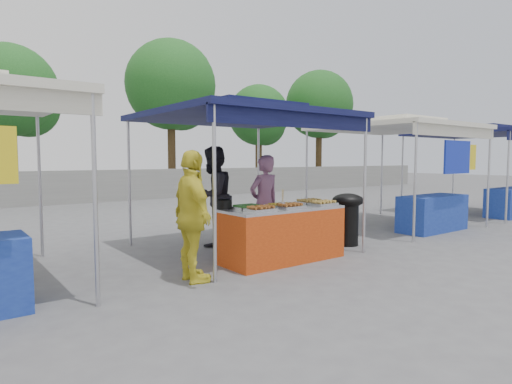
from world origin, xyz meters
TOP-DOWN VIEW (x-y plane):
  - ground_plane at (0.00, 0.00)m, footprint 80.00×80.00m
  - back_wall at (0.00, 11.00)m, footprint 40.00×0.25m
  - main_canopy at (0.00, 0.97)m, footprint 3.20×3.20m
  - neighbor_stall_right at (4.50, 0.57)m, footprint 3.20×3.20m
  - neighbor_stall_far at (8.50, 0.57)m, footprint 3.20×3.20m
  - tree_1 at (-1.86, 13.10)m, footprint 3.47×3.40m
  - tree_2 at (4.62, 13.08)m, footprint 4.10×4.10m
  - tree_3 at (9.92, 13.38)m, footprint 3.35×3.26m
  - tree_4 at (14.04, 12.90)m, footprint 3.95×3.95m
  - vendor_table at (0.00, -0.10)m, footprint 2.00×0.80m
  - food_tray_fl at (-0.62, -0.34)m, footprint 0.42×0.30m
  - food_tray_fm at (-0.05, -0.34)m, footprint 0.42×0.30m
  - food_tray_fr at (0.66, -0.34)m, footprint 0.42×0.30m
  - food_tray_bl at (-0.61, 0.01)m, footprint 0.42×0.30m
  - food_tray_bm at (-0.00, -0.05)m, footprint 0.42×0.30m
  - food_tray_br at (0.67, -0.00)m, footprint 0.42×0.30m
  - cooking_pot at (-0.85, 0.28)m, footprint 0.24×0.24m
  - skewer_cup at (-0.15, -0.27)m, footprint 0.09×0.09m
  - wok_burner at (1.76, 0.09)m, footprint 0.58×0.58m
  - crate_left at (-0.29, 0.64)m, footprint 0.52×0.36m
  - crate_right at (0.39, 0.63)m, footprint 0.52×0.36m
  - crate_stacked at (0.39, 0.63)m, footprint 0.51×0.36m
  - vendor_woman at (0.21, 0.64)m, footprint 0.63×0.43m
  - helper_man at (-0.26, 1.58)m, footprint 1.12×1.05m
  - customer_person at (-1.71, -0.30)m, footprint 0.53×1.06m

SIDE VIEW (x-z plane):
  - ground_plane at x=0.00m, z-range 0.00..0.00m
  - crate_right at x=0.39m, z-range 0.00..0.31m
  - crate_left at x=-0.29m, z-range 0.00..0.31m
  - vendor_table at x=0.00m, z-range 0.00..0.85m
  - crate_stacked at x=0.39m, z-range 0.31..0.61m
  - wok_burner at x=1.76m, z-range 0.09..1.07m
  - back_wall at x=0.00m, z-range 0.00..1.20m
  - vendor_woman at x=0.21m, z-range 0.00..1.68m
  - customer_person at x=-1.71m, z-range 0.00..1.73m
  - food_tray_fl at x=-0.62m, z-range 0.85..0.92m
  - food_tray_fm at x=-0.05m, z-range 0.85..0.92m
  - food_tray_fr at x=0.66m, z-range 0.85..0.92m
  - food_tray_bl at x=-0.61m, z-range 0.85..0.92m
  - food_tray_bm at x=0.00m, z-range 0.85..0.92m
  - food_tray_br at x=0.67m, z-range 0.85..0.92m
  - skewer_cup at x=-0.15m, z-range 0.85..0.96m
  - cooking_pot at x=-0.85m, z-range 0.85..0.99m
  - helper_man at x=-0.26m, z-range 0.00..1.85m
  - neighbor_stall_right at x=4.50m, z-range 0.32..2.89m
  - neighbor_stall_far at x=8.50m, z-range 0.32..2.89m
  - main_canopy at x=0.00m, z-range 1.08..3.65m
  - tree_3 at x=9.92m, z-range 1.03..6.63m
  - tree_1 at x=-1.86m, z-range 1.07..6.92m
  - tree_4 at x=14.04m, z-range 1.25..8.03m
  - tree_2 at x=4.62m, z-range 1.30..8.35m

